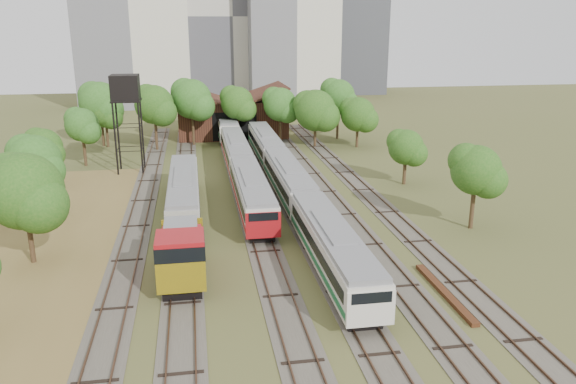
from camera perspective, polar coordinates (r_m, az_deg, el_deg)
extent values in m
plane|color=#475123|center=(33.12, 3.61, -12.77)|extent=(240.00, 240.00, 0.00)
cube|color=brown|center=(41.09, -24.79, -8.27)|extent=(14.00, 60.00, 0.04)
cube|color=#4C473D|center=(55.72, -14.53, -0.86)|extent=(2.60, 80.00, 0.06)
cube|color=#472D1E|center=(55.77, -15.27, -0.81)|extent=(0.08, 80.00, 0.14)
cube|color=#472D1E|center=(55.64, -13.80, -0.74)|extent=(0.08, 80.00, 0.14)
cube|color=#4C473D|center=(55.49, -10.41, -0.67)|extent=(2.60, 80.00, 0.06)
cube|color=#472D1E|center=(55.49, -11.16, -0.62)|extent=(0.08, 80.00, 0.14)
cube|color=#472D1E|center=(55.46, -9.68, -0.55)|extent=(0.08, 80.00, 0.14)
cube|color=#4C473D|center=(55.69, -4.24, -0.38)|extent=(2.60, 80.00, 0.06)
cube|color=#472D1E|center=(55.61, -4.98, -0.32)|extent=(0.08, 80.00, 0.14)
cube|color=#472D1E|center=(55.73, -3.51, -0.25)|extent=(0.08, 80.00, 0.14)
cube|color=#4C473D|center=(56.18, -0.18, -0.18)|extent=(2.60, 80.00, 0.06)
cube|color=#472D1E|center=(56.04, -0.90, -0.13)|extent=(0.08, 80.00, 0.14)
cube|color=#472D1E|center=(56.27, 0.55, -0.06)|extent=(0.08, 80.00, 0.14)
cube|color=#4C473D|center=(56.94, 3.80, 0.02)|extent=(2.60, 80.00, 0.06)
cube|color=#472D1E|center=(56.76, 3.10, 0.07)|extent=(0.08, 80.00, 0.14)
cube|color=#472D1E|center=(57.08, 4.50, 0.14)|extent=(0.08, 80.00, 0.14)
cube|color=#4C473D|center=(57.98, 7.65, 0.20)|extent=(2.60, 80.00, 0.06)
cube|color=#472D1E|center=(57.75, 6.97, 0.26)|extent=(0.08, 80.00, 0.14)
cube|color=#472D1E|center=(58.16, 8.33, 0.32)|extent=(0.08, 80.00, 0.14)
cube|color=black|center=(50.83, -3.70, -1.64)|extent=(2.01, 15.64, 0.73)
cube|color=beige|center=(50.38, -3.73, -0.01)|extent=(2.65, 17.00, 2.28)
cube|color=black|center=(50.30, -3.74, 0.29)|extent=(2.71, 15.64, 0.78)
cube|color=slate|center=(50.02, -3.76, 1.42)|extent=(2.43, 16.66, 0.33)
cube|color=maroon|center=(50.56, -3.72, -0.71)|extent=(2.71, 16.66, 0.41)
cube|color=maroon|center=(42.43, -2.52, -3.37)|extent=(2.69, 0.25, 2.05)
cube|color=black|center=(67.61, -5.27, 2.93)|extent=(2.01, 15.64, 0.73)
cube|color=beige|center=(67.28, -5.30, 4.18)|extent=(2.65, 17.00, 2.28)
cube|color=black|center=(67.22, -5.31, 4.41)|extent=(2.71, 15.64, 0.78)
cube|color=slate|center=(67.01, -5.33, 5.27)|extent=(2.43, 16.66, 0.33)
cube|color=maroon|center=(67.42, -5.29, 3.65)|extent=(2.71, 16.66, 0.41)
cube|color=black|center=(38.68, 4.47, -7.67)|extent=(2.00, 15.64, 0.73)
cube|color=beige|center=(38.09, 4.52, -5.62)|extent=(2.63, 17.00, 2.27)
cube|color=black|center=(37.99, 4.53, -5.24)|extent=(2.69, 15.64, 0.77)
cube|color=slate|center=(37.62, 4.56, -3.79)|extent=(2.42, 16.66, 0.33)
cube|color=#175D32|center=(38.33, 4.50, -6.50)|extent=(2.69, 16.66, 0.41)
cube|color=beige|center=(30.79, 8.39, -11.64)|extent=(2.67, 0.25, 2.04)
cube|color=black|center=(54.76, 0.07, -0.26)|extent=(2.00, 15.64, 0.73)
cube|color=beige|center=(54.34, 0.07, 1.25)|extent=(2.63, 17.00, 2.27)
cube|color=black|center=(54.27, 0.07, 1.53)|extent=(2.69, 15.64, 0.77)
cube|color=slate|center=(54.01, 0.07, 2.58)|extent=(2.42, 16.66, 0.33)
cube|color=#175D32|center=(54.51, 0.07, 0.61)|extent=(2.69, 16.66, 0.41)
cube|color=black|center=(71.50, -2.30, 3.74)|extent=(2.00, 15.64, 0.73)
cube|color=beige|center=(71.19, -2.31, 4.91)|extent=(2.63, 17.00, 2.27)
cube|color=black|center=(71.13, -2.31, 5.13)|extent=(2.69, 15.64, 0.77)
cube|color=slate|center=(70.94, -2.32, 5.94)|extent=(2.42, 16.66, 0.33)
cube|color=#175D32|center=(71.32, -2.31, 4.41)|extent=(2.69, 16.66, 0.41)
cube|color=black|center=(85.67, -6.26, 5.80)|extent=(2.04, 14.72, 0.74)
cube|color=beige|center=(85.40, -6.29, 6.81)|extent=(2.69, 16.00, 2.32)
cube|color=black|center=(85.35, -6.30, 7.00)|extent=(2.75, 14.72, 0.79)
cube|color=slate|center=(85.19, -6.32, 7.69)|extent=(2.48, 15.68, 0.33)
cube|color=#175D32|center=(85.51, -6.28, 6.38)|extent=(2.75, 15.68, 0.42)
cube|color=beige|center=(77.61, -5.92, 5.76)|extent=(2.73, 0.25, 2.09)
cube|color=black|center=(38.59, -10.62, -7.78)|extent=(2.40, 7.20, 0.98)
cube|color=maroon|center=(38.81, -10.71, -5.53)|extent=(2.73, 4.40, 1.64)
cube|color=maroon|center=(35.42, -10.83, -6.59)|extent=(2.95, 2.84, 2.95)
cube|color=black|center=(35.15, -10.90, -5.53)|extent=(3.00, 2.89, 0.98)
cube|color=gold|center=(34.47, -10.80, -8.55)|extent=(2.95, 0.20, 1.96)
cube|color=gold|center=(41.77, -10.66, -3.99)|extent=(2.95, 0.20, 1.96)
cube|color=slate|center=(37.43, -10.87, -3.43)|extent=(2.18, 3.60, 0.22)
cube|color=black|center=(51.72, -10.46, -1.57)|extent=(1.99, 16.56, 0.72)
cube|color=gray|center=(51.29, -10.55, 0.02)|extent=(2.62, 18.00, 2.26)
cube|color=black|center=(51.21, -10.56, 0.31)|extent=(2.68, 16.56, 0.77)
cube|color=slate|center=(50.94, -10.62, 1.42)|extent=(2.41, 17.64, 0.33)
cylinder|color=black|center=(65.42, -17.14, 5.10)|extent=(0.20, 0.20, 8.08)
cylinder|color=black|center=(65.11, -14.75, 5.24)|extent=(0.20, 0.20, 8.08)
cylinder|color=black|center=(68.07, -16.86, 5.55)|extent=(0.20, 0.20, 8.08)
cylinder|color=black|center=(67.78, -14.57, 5.68)|extent=(0.20, 0.20, 8.08)
cube|color=black|center=(65.95, -16.11, 8.93)|extent=(3.18, 3.18, 0.20)
cube|color=black|center=(65.79, -16.22, 10.19)|extent=(3.03, 3.03, 2.73)
cube|color=#4F2A16|center=(37.04, 15.63, -9.82)|extent=(0.51, 8.17, 0.27)
cube|color=#321912|center=(87.31, -5.73, 7.61)|extent=(16.00, 11.00, 5.50)
cube|color=#321912|center=(86.68, -8.47, 9.68)|extent=(8.45, 11.55, 2.96)
cube|color=#321912|center=(87.22, -3.14, 9.87)|extent=(8.45, 11.55, 2.96)
cube|color=black|center=(82.04, -5.45, 6.65)|extent=(6.40, 0.15, 4.12)
cylinder|color=#382616|center=(43.46, -24.72, -4.00)|extent=(0.36, 0.36, 4.15)
sphere|color=#1E5215|center=(42.52, -25.24, 0.06)|extent=(5.34, 5.34, 5.34)
cylinder|color=#382616|center=(53.44, -24.00, -0.35)|extent=(0.36, 0.36, 3.95)
sphere|color=#1E5215|center=(52.71, -24.38, 2.83)|extent=(4.60, 4.60, 4.60)
cylinder|color=#382616|center=(62.50, -23.32, 1.79)|extent=(0.36, 0.36, 3.46)
sphere|color=#1E5215|center=(61.94, -23.60, 4.18)|extent=(3.80, 3.80, 3.80)
cylinder|color=#382616|center=(71.49, -19.97, 4.05)|extent=(0.36, 0.36, 3.89)
sphere|color=#1E5215|center=(70.95, -20.21, 6.41)|extent=(3.95, 3.95, 3.95)
cylinder|color=#382616|center=(81.85, -17.90, 5.69)|extent=(0.36, 0.36, 3.82)
sphere|color=#1E5215|center=(81.39, -18.09, 7.73)|extent=(4.24, 4.24, 4.24)
cylinder|color=#382616|center=(82.66, -18.34, 6.09)|extent=(0.36, 0.36, 4.77)
sphere|color=#1E5215|center=(82.13, -18.57, 8.61)|extent=(5.68, 5.68, 5.68)
cylinder|color=#382616|center=(77.93, -13.26, 5.92)|extent=(0.36, 0.36, 4.82)
sphere|color=#1E5215|center=(77.36, -13.44, 8.63)|extent=(5.17, 5.17, 5.17)
cylinder|color=#382616|center=(80.18, -9.62, 6.51)|extent=(0.36, 0.36, 5.09)
sphere|color=#1E5215|center=(79.61, -9.75, 9.30)|extent=(5.46, 5.46, 5.46)
cylinder|color=#382616|center=(80.88, -5.12, 6.55)|extent=(0.36, 0.36, 4.50)
sphere|color=#1E5215|center=(80.35, -5.18, 9.00)|extent=(4.61, 4.61, 4.61)
cylinder|color=#382616|center=(80.84, -0.79, 6.54)|extent=(0.36, 0.36, 4.31)
sphere|color=#1E5215|center=(80.33, -0.80, 8.88)|extent=(4.75, 4.75, 4.75)
cylinder|color=#382616|center=(78.21, 2.76, 6.05)|extent=(0.36, 0.36, 3.96)
sphere|color=#1E5215|center=(77.71, 2.79, 8.28)|extent=(5.67, 5.67, 5.67)
cylinder|color=#382616|center=(84.02, 5.06, 7.09)|extent=(0.36, 0.36, 4.97)
sphere|color=#1E5215|center=(83.48, 5.12, 9.69)|extent=(4.87, 4.87, 4.87)
cylinder|color=#382616|center=(48.66, 18.23, -1.32)|extent=(0.36, 0.36, 3.92)
sphere|color=#1E5215|center=(47.87, 18.56, 2.13)|extent=(4.07, 4.07, 4.07)
cylinder|color=#382616|center=(60.60, 11.76, 2.23)|extent=(0.36, 0.36, 3.15)
sphere|color=#1E5215|center=(60.06, 11.90, 4.48)|extent=(3.71, 3.71, 3.71)
cylinder|color=#382616|center=(78.41, 7.04, 5.83)|extent=(0.36, 0.36, 3.58)
sphere|color=#1E5215|center=(77.95, 7.11, 7.83)|extent=(4.69, 4.69, 4.69)
cube|color=beige|center=(123.67, -15.60, 18.20)|extent=(22.00, 16.00, 42.00)
cube|color=#B6B1A5|center=(128.39, -5.95, 17.27)|extent=(20.00, 18.00, 36.00)
cube|color=#3F4147|center=(144.00, 7.11, 15.55)|extent=(12.00, 12.00, 28.00)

